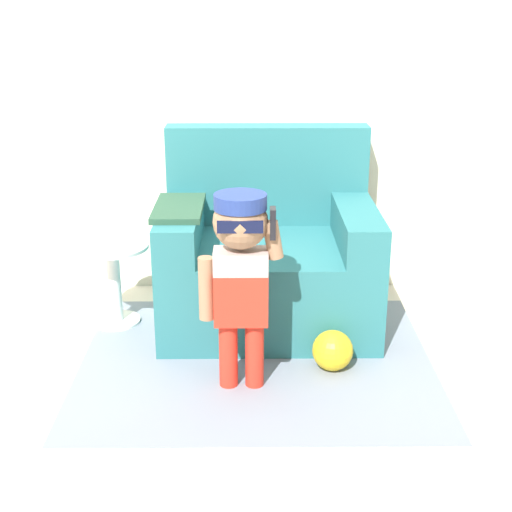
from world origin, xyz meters
TOP-DOWN VIEW (x-y plane):
  - ground_plane at (0.00, 0.00)m, footprint 10.00×10.00m
  - wall_back at (0.00, 0.72)m, footprint 10.00×0.05m
  - armchair at (0.20, 0.23)m, footprint 1.13×0.88m
  - person_child at (0.06, -0.50)m, footprint 0.37×0.28m
  - side_table at (-0.62, 0.17)m, footprint 0.39×0.39m
  - rug at (0.13, -0.27)m, footprint 1.69×1.43m
  - toy_ball at (0.49, -0.35)m, footprint 0.19×0.19m

SIDE VIEW (x-z plane):
  - ground_plane at x=0.00m, z-range 0.00..0.00m
  - rug at x=0.13m, z-range 0.00..0.01m
  - toy_ball at x=0.49m, z-range 0.00..0.19m
  - side_table at x=-0.62m, z-range 0.05..0.50m
  - armchair at x=0.20m, z-range -0.16..0.85m
  - person_child at x=0.06m, z-range 0.15..1.05m
  - wall_back at x=0.00m, z-range 0.00..2.60m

